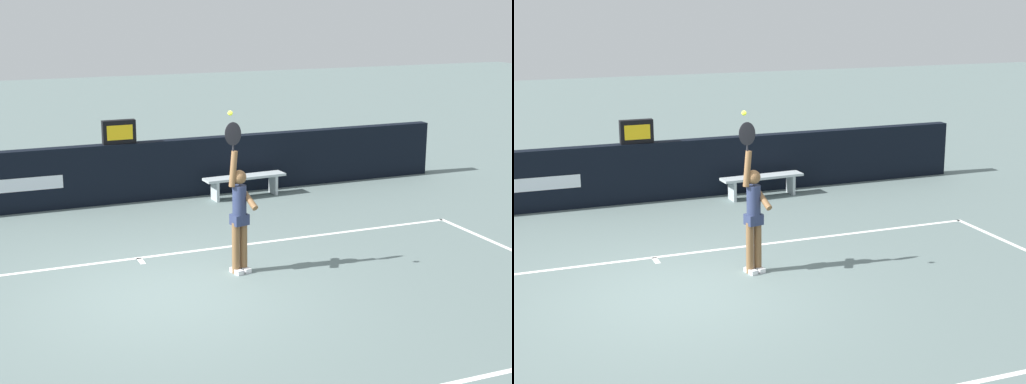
# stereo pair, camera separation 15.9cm
# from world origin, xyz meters

# --- Properties ---
(ground_plane) EXTENTS (60.00, 60.00, 0.00)m
(ground_plane) POSITION_xyz_m (0.00, 0.00, 0.00)
(ground_plane) COLOR slate
(court_lines) EXTENTS (11.49, 5.33, 0.00)m
(court_lines) POSITION_xyz_m (0.00, -0.97, 0.00)
(court_lines) COLOR white
(court_lines) RESTS_ON ground
(back_wall) EXTENTS (15.20, 0.27, 1.19)m
(back_wall) POSITION_xyz_m (-0.01, 5.12, 0.59)
(back_wall) COLOR black
(back_wall) RESTS_ON ground
(speed_display) EXTENTS (0.65, 0.18, 0.46)m
(speed_display) POSITION_xyz_m (0.52, 5.12, 1.42)
(speed_display) COLOR black
(speed_display) RESTS_ON back_wall
(tennis_player) EXTENTS (0.47, 0.46, 2.29)m
(tennis_player) POSITION_xyz_m (1.24, 0.43, 0.93)
(tennis_player) COLOR brown
(tennis_player) RESTS_ON ground
(tennis_ball) EXTENTS (0.07, 0.07, 0.07)m
(tennis_ball) POSITION_xyz_m (1.00, 0.13, 2.44)
(tennis_ball) COLOR #CEE22E
(courtside_bench_near) EXTENTS (1.75, 0.47, 0.45)m
(courtside_bench_near) POSITION_xyz_m (2.93, 4.55, 0.35)
(courtside_bench_near) COLOR #A9B5B9
(courtside_bench_near) RESTS_ON ground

